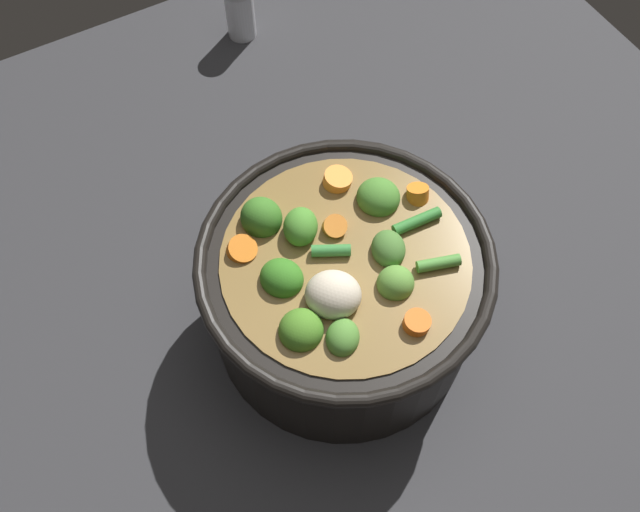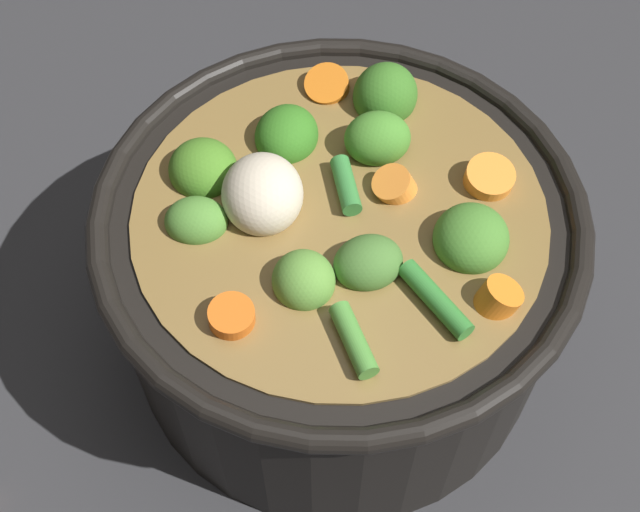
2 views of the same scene
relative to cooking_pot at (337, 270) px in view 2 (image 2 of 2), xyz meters
The scene contains 2 objects.
ground_plane 0.07m from the cooking_pot, 10.95° to the right, with size 1.10×1.10×0.00m, color #2D2D30.
cooking_pot is the anchor object (origin of this frame).
Camera 2 is at (0.21, -0.18, 0.49)m, focal length 47.20 mm.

